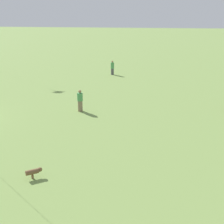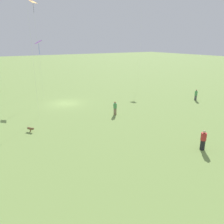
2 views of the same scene
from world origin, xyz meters
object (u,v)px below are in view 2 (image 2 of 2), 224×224
person_2 (115,108)px  kite_6 (33,5)px  dog_0 (31,129)px  person_3 (203,140)px  person_6 (196,95)px  kite_4 (39,44)px

person_2 → kite_6: size_ratio=0.11×
dog_0 → person_3: bearing=99.9°
person_2 → kite_6: 26.30m
person_6 → kite_4: kite_4 is taller
dog_0 → kite_6: bearing=-142.1°
person_3 → kite_6: 36.91m
person_2 → person_6: bearing=-132.6°
person_3 → person_6: (-13.15, -11.33, -0.02)m
kite_4 → dog_0: (4.66, 12.92, -8.19)m
person_2 → person_6: size_ratio=0.99×
person_6 → dog_0: (24.97, -0.31, -0.51)m
person_6 → kite_4: (20.30, -13.23, 7.68)m
person_2 → person_3: bearing=146.6°
person_2 → kite_4: (5.67, -12.70, 7.69)m
person_3 → person_2: bearing=76.8°
person_2 → kite_6: bearing=-30.7°
kite_4 → dog_0: bearing=29.3°
person_6 → dog_0: person_6 is taller
person_2 → kite_4: 15.89m
kite_6 → dog_0: kite_6 is taller
person_6 → dog_0: 24.97m
kite_4 → dog_0: size_ratio=12.38×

